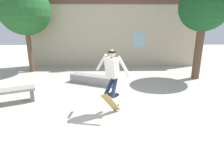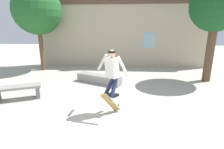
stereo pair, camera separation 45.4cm
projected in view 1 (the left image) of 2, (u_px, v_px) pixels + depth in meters
name	position (u px, v px, depth m)	size (l,w,h in m)	color
ground_plane	(121.00, 128.00, 4.39)	(40.00, 40.00, 0.00)	#B2AD9E
building_backdrop	(113.00, 33.00, 10.66)	(10.70, 0.52, 5.07)	#B7A88E
tree_right	(204.00, 8.00, 7.68)	(2.19, 2.19, 4.40)	brown
tree_left	(25.00, 10.00, 8.92)	(2.58, 2.58, 4.56)	brown
park_bench	(10.00, 93.00, 5.68)	(1.56, 1.03, 0.49)	gray
skate_ledge	(93.00, 79.00, 7.73)	(2.11, 1.27, 0.37)	gray
skater	(112.00, 69.00, 4.84)	(0.98, 0.86, 1.35)	silver
skateboard_flipping	(111.00, 103.00, 5.01)	(0.58, 0.40, 0.71)	#AD894C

